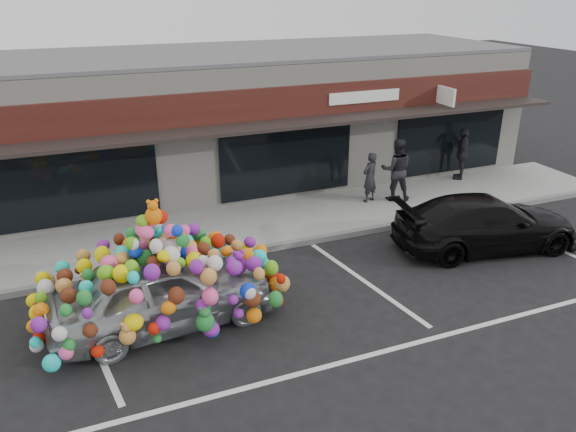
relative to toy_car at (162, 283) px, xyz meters
name	(u,v)px	position (x,y,z in m)	size (l,w,h in m)	color
ground	(252,310)	(1.78, -0.16, -0.93)	(90.00, 90.00, 0.00)	black
shop_building	(167,122)	(1.78, 8.28, 1.23)	(24.00, 7.20, 4.31)	beige
sidewalk	(204,234)	(1.78, 3.84, -0.86)	(26.00, 3.00, 0.15)	gray
kerb	(219,257)	(1.78, 2.34, -0.86)	(26.00, 0.18, 0.16)	slate
parking_stripe_left	(92,338)	(-1.42, 0.04, -0.93)	(0.12, 4.40, 0.01)	silver
parking_stripe_mid	(364,281)	(4.58, 0.04, -0.93)	(0.12, 4.40, 0.01)	silver
parking_stripe_right	(543,243)	(9.98, 0.04, -0.93)	(0.12, 4.40, 0.01)	silver
lane_line	(392,349)	(3.78, -2.46, -0.93)	(14.00, 0.12, 0.01)	silver
toy_car	(162,283)	(0.00, 0.00, 0.00)	(3.20, 4.87, 2.75)	#999FA3
black_sedan	(486,223)	(8.31, 0.43, -0.24)	(4.76, 1.94, 1.38)	black
pedestrian_a	(370,177)	(7.03, 4.13, -0.01)	(0.56, 0.37, 1.54)	black
pedestrian_b	(396,170)	(7.84, 3.98, 0.18)	(0.93, 0.73, 1.92)	black
pedestrian_c	(462,154)	(10.98, 4.84, 0.10)	(0.43, 1.03, 1.76)	#2B272D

